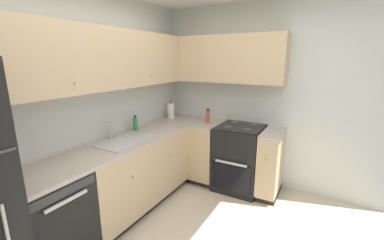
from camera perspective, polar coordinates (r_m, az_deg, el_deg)
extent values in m
cube|color=silver|center=(2.93, -24.59, 1.90)|extent=(3.77, 0.05, 2.58)
cube|color=silver|center=(3.66, 16.99, 4.72)|extent=(0.05, 3.21, 2.58)
cube|color=black|center=(2.66, -30.06, -19.85)|extent=(0.60, 0.60, 0.88)
cube|color=#333333|center=(2.24, -27.12, -14.49)|extent=(0.55, 0.01, 0.07)
cube|color=silver|center=(2.26, -26.71, -16.18)|extent=(0.36, 0.02, 0.02)
cube|color=tan|center=(3.23, -13.13, -11.27)|extent=(1.58, 0.60, 0.79)
cube|color=black|center=(3.45, -13.10, -17.79)|extent=(1.58, 0.54, 0.09)
sphere|color=tan|center=(2.74, -13.31, -12.55)|extent=(0.02, 0.02, 0.02)
sphere|color=tan|center=(3.24, -4.96, -8.00)|extent=(0.02, 0.02, 0.02)
cube|color=#B7A89E|center=(3.08, -13.58, -4.31)|extent=(2.78, 0.60, 0.03)
cube|color=tan|center=(3.81, 3.50, -6.92)|extent=(0.60, 0.36, 0.79)
cube|color=black|center=(4.01, 3.60, -12.67)|extent=(0.54, 0.36, 0.09)
cube|color=tan|center=(3.54, 17.59, -9.26)|extent=(0.60, 0.25, 0.79)
cube|color=black|center=(3.76, 17.19, -15.29)|extent=(0.54, 0.25, 0.09)
sphere|color=tan|center=(3.20, 16.61, -8.82)|extent=(0.02, 0.02, 0.02)
cube|color=#B7A89E|center=(3.69, 3.60, -0.92)|extent=(0.60, 0.36, 0.03)
cube|color=#B7A89E|center=(3.40, 18.09, -2.85)|extent=(0.60, 0.25, 0.03)
cube|color=black|center=(3.67, 10.76, -8.47)|extent=(0.64, 0.62, 0.91)
cube|color=black|center=(3.45, 8.85, -12.85)|extent=(0.02, 0.55, 0.38)
cube|color=silver|center=(3.35, 8.85, -9.75)|extent=(0.02, 0.43, 0.02)
cube|color=black|center=(3.52, 11.09, -1.47)|extent=(0.59, 0.60, 0.01)
cube|color=black|center=(3.79, 12.60, 0.61)|extent=(0.03, 0.60, 0.15)
cylinder|color=#4C4C4C|center=(3.35, 12.55, -2.15)|extent=(0.11, 0.11, 0.01)
cylinder|color=#4C4C4C|center=(3.43, 8.20, -1.57)|extent=(0.11, 0.11, 0.01)
cylinder|color=#4C4C4C|center=(3.61, 13.86, -1.06)|extent=(0.11, 0.11, 0.01)
cylinder|color=#4C4C4C|center=(3.69, 9.78, -0.55)|extent=(0.11, 0.11, 0.01)
cube|color=tan|center=(2.92, -18.90, 13.04)|extent=(2.46, 0.32, 0.64)
sphere|color=tan|center=(2.45, -25.25, 7.64)|extent=(0.02, 0.02, 0.02)
sphere|color=tan|center=(3.21, -9.25, 9.92)|extent=(0.02, 0.02, 0.02)
cube|color=tan|center=(3.64, 6.56, 13.69)|extent=(0.32, 1.80, 0.64)
cube|color=#B7B7BC|center=(2.96, -14.89, -4.67)|extent=(0.65, 0.40, 0.01)
cube|color=gray|center=(2.97, -14.83, -5.57)|extent=(0.59, 0.36, 0.09)
cube|color=#99999E|center=(2.97, -14.85, -5.32)|extent=(0.02, 0.35, 0.06)
cylinder|color=silver|center=(3.09, -18.10, -2.01)|extent=(0.02, 0.02, 0.23)
cylinder|color=silver|center=(3.01, -17.27, -0.32)|extent=(0.02, 0.15, 0.02)
cylinder|color=silver|center=(3.14, -17.32, -3.25)|extent=(0.02, 0.02, 0.06)
cylinder|color=#338C4C|center=(3.36, -12.82, -0.89)|extent=(0.06, 0.06, 0.17)
cylinder|color=#262626|center=(3.33, -12.91, 0.79)|extent=(0.03, 0.03, 0.03)
cylinder|color=white|center=(3.95, -4.87, 2.11)|extent=(0.11, 0.11, 0.24)
cylinder|color=#3F3F3F|center=(3.95, -4.88, 2.40)|extent=(0.02, 0.02, 0.30)
cylinder|color=#BF4C3F|center=(3.66, 3.62, 0.77)|extent=(0.07, 0.07, 0.19)
cylinder|color=black|center=(3.64, 3.65, 2.39)|extent=(0.04, 0.04, 0.02)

